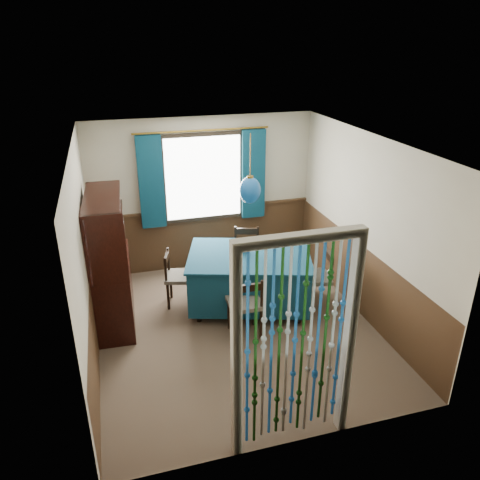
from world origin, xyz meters
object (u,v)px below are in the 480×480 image
object	(u,v)px
dining_table	(249,277)
pendant_lamp	(250,190)
chair_near	(245,304)
chair_left	(177,277)
sideboard	(112,279)
vase_sideboard	(113,246)
chair_far	(247,254)
bowl_shelf	(112,243)
vase_table	(242,245)
chair_right	(317,277)

from	to	relation	value
dining_table	pendant_lamp	bearing A→B (deg)	-99.33
chair_near	chair_left	world-z (taller)	chair_near
chair_near	chair_left	distance (m)	1.25
sideboard	vase_sideboard	world-z (taller)	sideboard
chair_far	chair_left	bearing A→B (deg)	34.68
chair_near	bowl_shelf	world-z (taller)	bowl_shelf
vase_table	sideboard	bearing A→B (deg)	179.14
chair_left	vase_sideboard	xyz separation A→B (m)	(-0.84, 0.10, 0.55)
chair_far	bowl_shelf	bearing A→B (deg)	38.03
bowl_shelf	chair_left	bearing A→B (deg)	26.29
bowl_shelf	vase_table	bearing A→B (deg)	7.29
chair_near	chair_far	size ratio (longest dim) A/B	0.98
bowl_shelf	dining_table	bearing A→B (deg)	2.16
chair_far	chair_right	xyz separation A→B (m)	(0.73, -1.02, 0.01)
dining_table	chair_right	distance (m)	0.96
chair_near	pendant_lamp	world-z (taller)	pendant_lamp
chair_far	chair_right	bearing A→B (deg)	141.55
chair_near	pendant_lamp	bearing A→B (deg)	69.80
chair_near	vase_sideboard	xyz separation A→B (m)	(-1.56, 1.13, 0.53)
chair_near	chair_far	world-z (taller)	chair_far
chair_left	chair_right	xyz separation A→B (m)	(1.89, -0.63, 0.04)
pendant_lamp	vase_table	distance (m)	0.87
chair_right	pendant_lamp	distance (m)	1.60
dining_table	sideboard	size ratio (longest dim) A/B	1.10
chair_near	bowl_shelf	size ratio (longest dim) A/B	4.23
sideboard	vase_sideboard	xyz separation A→B (m)	(0.06, 0.27, 0.37)
chair_left	bowl_shelf	xyz separation A→B (m)	(-0.84, -0.41, 0.81)
chair_far	vase_table	distance (m)	0.77
pendant_lamp	chair_near	bearing A→B (deg)	-110.83
chair_far	pendant_lamp	distance (m)	1.50
dining_table	chair_near	bearing A→B (deg)	-93.59
chair_right	chair_near	bearing A→B (deg)	118.30
chair_left	vase_sideboard	world-z (taller)	vase_sideboard
pendant_lamp	dining_table	bearing A→B (deg)	63.43
dining_table	chair_left	world-z (taller)	chair_left
chair_left	dining_table	bearing A→B (deg)	85.26
sideboard	chair_right	bearing A→B (deg)	-7.09
chair_far	vase_sideboard	xyz separation A→B (m)	(-2.00, -0.28, 0.53)
dining_table	vase_table	xyz separation A→B (m)	(-0.07, 0.16, 0.44)
chair_far	chair_left	size ratio (longest dim) A/B	1.07
chair_far	chair_left	world-z (taller)	chair_far
dining_table	chair_right	world-z (taller)	chair_right
vase_sideboard	pendant_lamp	bearing A→B (deg)	-13.95
chair_far	chair_right	distance (m)	1.26
chair_near	vase_table	size ratio (longest dim) A/B	4.79
sideboard	vase_table	xyz separation A→B (m)	(1.81, -0.03, 0.29)
chair_right	pendant_lamp	bearing A→B (deg)	82.41
chair_right	pendant_lamp	world-z (taller)	pendant_lamp
chair_near	chair_left	bearing A→B (deg)	125.73
sideboard	chair_far	bearing A→B (deg)	17.55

